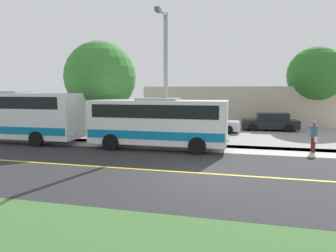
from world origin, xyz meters
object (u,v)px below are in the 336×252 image
(pedestrian_with_bags, at_px, (314,136))
(commercial_building, at_px, (234,104))
(transit_bus_rear, at_px, (3,114))
(parked_car_far, at_px, (270,122))
(street_light_pole, at_px, (165,74))
(tree_curbside, at_px, (100,77))
(parked_car_near, at_px, (210,123))
(shuttle_bus_front, at_px, (158,121))
(tree_lot_edge, at_px, (316,75))

(pedestrian_with_bags, xyz_separation_m, commercial_building, (-16.06, -4.26, 0.94))
(transit_bus_rear, bearing_deg, parked_car_far, 118.60)
(transit_bus_rear, height_order, street_light_pole, street_light_pole)
(street_light_pole, bearing_deg, parked_car_far, 143.43)
(transit_bus_rear, distance_m, tree_curbside, 6.56)
(parked_car_near, height_order, parked_car_far, same)
(pedestrian_with_bags, bearing_deg, street_light_pole, -86.61)
(shuttle_bus_front, bearing_deg, transit_bus_rear, -89.96)
(transit_bus_rear, relative_size, commercial_building, 0.61)
(tree_lot_edge, bearing_deg, shuttle_bus_front, -40.41)
(tree_lot_edge, distance_m, commercial_building, 8.58)
(transit_bus_rear, height_order, pedestrian_with_bags, transit_bus_rear)
(shuttle_bus_front, relative_size, street_light_pole, 1.03)
(transit_bus_rear, height_order, tree_curbside, tree_curbside)
(tree_curbside, xyz_separation_m, tree_lot_edge, (-10.00, 15.89, 0.50))
(shuttle_bus_front, height_order, commercial_building, commercial_building)
(shuttle_bus_front, distance_m, pedestrian_with_bags, 8.30)
(transit_bus_rear, distance_m, pedestrian_with_bags, 18.52)
(transit_bus_rear, relative_size, parked_car_far, 2.39)
(tree_lot_edge, bearing_deg, parked_car_far, -48.68)
(street_light_pole, bearing_deg, commercial_building, 167.50)
(pedestrian_with_bags, height_order, commercial_building, commercial_building)
(shuttle_bus_front, xyz_separation_m, tree_curbside, (-2.93, -4.88, 2.58))
(pedestrian_with_bags, bearing_deg, tree_lot_edge, 167.02)
(shuttle_bus_front, relative_size, transit_bus_rear, 0.73)
(shuttle_bus_front, relative_size, parked_car_near, 1.71)
(transit_bus_rear, xyz_separation_m, parked_car_near, (-7.25, 12.48, -1.07))
(tree_lot_edge, bearing_deg, street_light_pole, -40.50)
(street_light_pole, bearing_deg, tree_lot_edge, 139.50)
(pedestrian_with_bags, relative_size, parked_car_near, 0.36)
(parked_car_far, height_order, tree_lot_edge, tree_lot_edge)
(pedestrian_with_bags, distance_m, street_light_pole, 8.58)
(transit_bus_rear, distance_m, parked_car_near, 14.47)
(tree_curbside, bearing_deg, shuttle_bus_front, 59.00)
(tree_lot_edge, bearing_deg, commercial_building, -119.60)
(pedestrian_with_bags, bearing_deg, parked_car_near, -136.74)
(shuttle_bus_front, height_order, tree_curbside, tree_curbside)
(street_light_pole, bearing_deg, pedestrian_with_bags, 93.39)
(transit_bus_rear, distance_m, parked_car_far, 19.62)
(parked_car_near, distance_m, commercial_building, 9.91)
(street_light_pole, height_order, parked_car_far, street_light_pole)
(street_light_pole, distance_m, tree_lot_edge, 16.49)
(pedestrian_with_bags, xyz_separation_m, tree_curbside, (-2.06, -13.11, 3.27))
(pedestrian_with_bags, height_order, street_light_pole, street_light_pole)
(transit_bus_rear, height_order, tree_lot_edge, tree_lot_edge)
(pedestrian_with_bags, height_order, parked_car_near, pedestrian_with_bags)
(pedestrian_with_bags, relative_size, parked_car_far, 0.37)
(pedestrian_with_bags, distance_m, parked_car_far, 8.60)
(shuttle_bus_front, xyz_separation_m, transit_bus_rear, (0.01, -10.24, 0.20))
(parked_car_far, bearing_deg, transit_bus_rear, -61.40)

